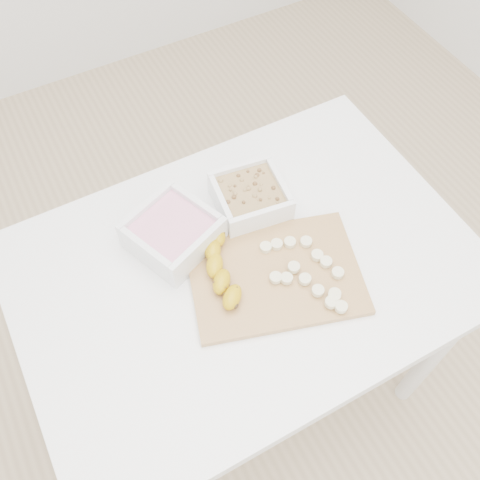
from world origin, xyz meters
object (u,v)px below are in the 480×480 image
cutting_board (275,275)px  bowl_granola (250,197)px  banana (222,267)px  table (246,286)px  bowl_yogurt (173,233)px

cutting_board → bowl_granola: bearing=77.0°
bowl_granola → banana: bearing=-137.1°
table → bowl_granola: 0.21m
table → bowl_yogurt: bearing=131.6°
table → cutting_board: cutting_board is taller
table → banana: banana is taller
bowl_yogurt → banana: 0.14m
cutting_board → bowl_yogurt: bearing=130.1°
bowl_granola → table: bearing=-121.7°
bowl_yogurt → bowl_granola: bearing=2.4°
cutting_board → banana: 0.12m
bowl_granola → bowl_yogurt: bearing=-177.6°
table → banana: 0.14m
bowl_yogurt → bowl_granola: (0.20, 0.01, -0.00)m
table → bowl_yogurt: (-0.11, 0.13, 0.14)m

